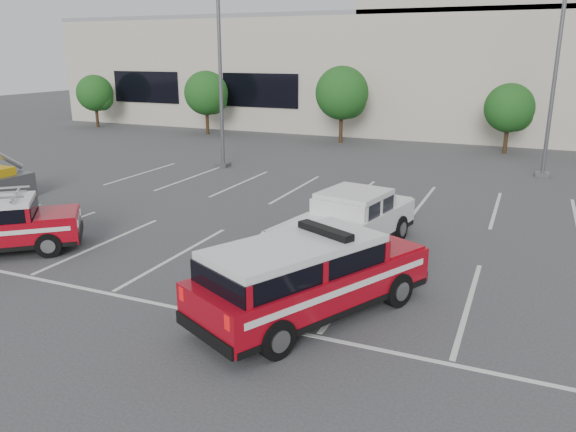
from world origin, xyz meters
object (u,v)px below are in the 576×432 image
tree_left (208,95)px  tree_mid_right (511,110)px  convention_building (450,65)px  white_pickup (346,229)px  light_pole_left (220,62)px  light_pole_mid (557,63)px  tree_far_left (96,94)px  tree_mid_left (343,95)px  fire_chief_suv (309,282)px

tree_left → tree_mid_right: bearing=-0.0°
convention_building → white_pickup: 29.84m
light_pole_left → light_pole_mid: same height
tree_far_left → white_pickup: 33.12m
tree_mid_left → light_pole_left: bearing=-107.1°
fire_chief_suv → white_pickup: 4.37m
tree_mid_left → light_pole_mid: bearing=-26.9°
tree_left → light_pole_mid: (21.91, -6.05, 2.41)m
tree_mid_right → light_pole_mid: (1.91, -6.05, 2.68)m
convention_building → white_pickup: bearing=-87.2°
tree_mid_right → fire_chief_suv: size_ratio=0.67×
tree_left → tree_mid_right: size_ratio=1.11×
tree_far_left → tree_left: (10.00, 0.00, 0.27)m
light_pole_left → fire_chief_suv: bearing=-54.0°
tree_mid_right → white_pickup: 20.09m
tree_mid_left → white_pickup: 20.90m
convention_building → tree_left: size_ratio=13.58×
convention_building → white_pickup: (1.47, -29.53, -4.03)m
light_pole_left → tree_mid_right: bearing=37.5°
tree_left → tree_mid_left: (10.00, 0.00, 0.27)m
tree_left → light_pole_mid: size_ratio=0.43×
convention_building → tree_mid_left: bearing=-117.4°
tree_mid_left → tree_mid_right: (10.00, -0.00, -0.54)m
white_pickup → convention_building: bearing=103.6°
tree_left → convention_building: bearing=33.1°
light_pole_left → fire_chief_suv: 17.85m
convention_building → white_pickup: size_ratio=10.11×
tree_mid_left → light_pole_mid: (11.91, -6.05, 2.14)m
tree_left → tree_mid_left: 10.00m
tree_left → fire_chief_suv: 29.56m
light_pole_mid → fire_chief_suv: bearing=-105.0°
convention_building → tree_mid_right: bearing=-63.4°
tree_far_left → white_pickup: bearing=-36.6°
tree_mid_left → light_pole_left: (-3.09, -10.05, 2.14)m
tree_far_left → fire_chief_suv: tree_far_left is taller
light_pole_mid → white_pickup: 15.35m
fire_chief_suv → convention_building: bearing=120.0°
tree_far_left → convention_building: bearing=21.4°
convention_building → fire_chief_suv: bearing=-86.6°
convention_building → tree_far_left: (-25.09, -9.82, -2.22)m
tree_mid_right → white_pickup: tree_mid_right is taller
tree_left → light_pole_left: light_pole_left is taller
tree_left → light_pole_left: 12.43m
tree_mid_left → fire_chief_suv: bearing=-73.6°
tree_left → white_pickup: tree_left is taller
convention_building → fire_chief_suv: 34.15m
tree_far_left → white_pickup: tree_far_left is taller
light_pole_left → light_pole_mid: size_ratio=1.00×
white_pickup → tree_mid_left: bearing=119.1°
convention_building → light_pole_mid: convention_building is taller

